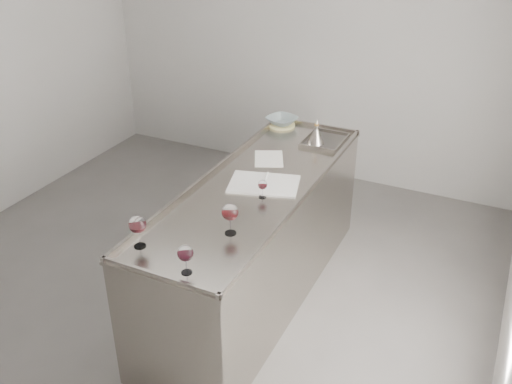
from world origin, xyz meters
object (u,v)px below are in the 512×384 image
at_px(wine_glass_left, 138,225).
at_px(wine_glass_middle, 185,254).
at_px(wine_glass_right, 230,213).
at_px(wine_glass_small, 263,185).
at_px(wine_funnel, 316,136).
at_px(notebook, 264,184).
at_px(ceramic_bowl, 282,120).
at_px(counter, 256,241).

relative_size(wine_glass_left, wine_glass_middle, 1.17).
distance_m(wine_glass_left, wine_glass_right, 0.54).
xyz_separation_m(wine_glass_right, wine_glass_small, (-0.02, 0.49, -0.05)).
bearing_deg(wine_funnel, notebook, -94.93).
bearing_deg(notebook, wine_glass_right, -98.53).
bearing_deg(wine_glass_middle, wine_glass_small, 89.25).
height_order(notebook, ceramic_bowl, ceramic_bowl).
relative_size(counter, notebook, 4.42).
distance_m(wine_glass_right, wine_funnel, 1.49).
relative_size(wine_glass_left, notebook, 0.37).
height_order(wine_glass_right, ceramic_bowl, wine_glass_right).
relative_size(wine_glass_left, wine_glass_right, 1.02).
bearing_deg(wine_glass_right, counter, 101.83).
distance_m(wine_glass_small, wine_funnel, 1.00).
height_order(wine_glass_left, wine_glass_right, wine_glass_left).
xyz_separation_m(wine_glass_middle, wine_funnel, (0.02, 1.94, -0.06)).
xyz_separation_m(wine_glass_left, ceramic_bowl, (0.00, 2.06, -0.09)).
bearing_deg(wine_glass_left, wine_glass_middle, -14.66).
xyz_separation_m(counter, wine_glass_left, (-0.28, -0.98, 0.61)).
xyz_separation_m(wine_glass_small, wine_funnel, (0.01, 1.00, -0.03)).
relative_size(wine_glass_middle, wine_glass_right, 0.86).
distance_m(wine_glass_middle, notebook, 1.11).
bearing_deg(wine_glass_small, counter, 128.74).
distance_m(wine_glass_small, notebook, 0.20).
height_order(wine_glass_right, wine_glass_small, wine_glass_right).
relative_size(wine_glass_left, wine_funnel, 0.96).
bearing_deg(counter, wine_funnel, 81.95).
distance_m(counter, wine_glass_right, 0.89).
distance_m(wine_glass_small, ceramic_bowl, 1.29).
bearing_deg(wine_glass_left, ceramic_bowl, 90.00).
distance_m(wine_glass_middle, wine_funnel, 1.94).
xyz_separation_m(wine_glass_left, wine_glass_right, (0.41, 0.35, -0.00)).
height_order(counter, ceramic_bowl, ceramic_bowl).
distance_m(ceramic_bowl, wine_funnel, 0.45).
relative_size(counter, wine_glass_middle, 14.11).
height_order(wine_glass_middle, ceramic_bowl, wine_glass_middle).
bearing_deg(wine_glass_middle, wine_glass_left, 165.34).
bearing_deg(wine_glass_right, ceramic_bowl, 103.40).
bearing_deg(wine_glass_middle, wine_glass_right, 86.41).
relative_size(counter, wine_glass_left, 12.01).
bearing_deg(wine_glass_middle, notebook, 92.83).
distance_m(wine_glass_middle, wine_glass_right, 0.45).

